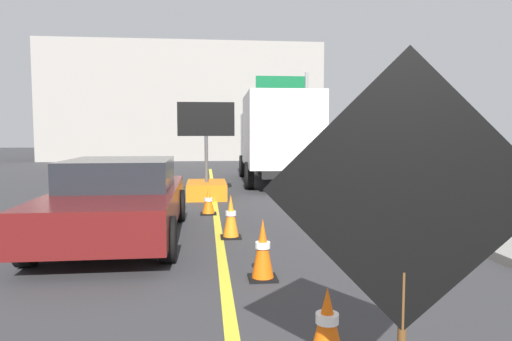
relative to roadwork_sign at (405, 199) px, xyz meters
name	(u,v)px	position (x,y,z in m)	size (l,w,h in m)	color
lane_center_stripe	(225,283)	(-0.91, 3.10, -1.47)	(0.14, 36.00, 0.01)	yellow
roadwork_sign	(405,199)	(0.00, 0.00, 0.00)	(1.59, 0.40, 2.33)	#593819
arrow_board_trailer	(207,181)	(-1.11, 10.73, -0.99)	(1.60, 1.80, 2.70)	orange
box_truck	(277,136)	(1.46, 14.35, 0.26)	(2.71, 6.75, 3.16)	black
pickup_car	(119,199)	(-2.64, 5.72, -0.77)	(2.16, 4.74, 1.38)	#591414
highway_guide_sign	(292,103)	(3.42, 21.96, 1.95)	(2.79, 0.18, 5.00)	gray
far_building_block	(185,104)	(-2.56, 31.66, 2.39)	(18.36, 7.72, 7.73)	gray
traffic_cone_near_sign	(327,324)	(-0.16, 1.08, -1.18)	(0.36, 0.36, 0.60)	black
traffic_cone_mid_lane	(263,250)	(-0.43, 3.20, -1.09)	(0.36, 0.36, 0.77)	black
traffic_cone_far_lane	(231,217)	(-0.70, 5.56, -1.09)	(0.36, 0.36, 0.77)	black
traffic_cone_curbside	(208,202)	(-1.08, 7.98, -1.18)	(0.36, 0.36, 0.60)	black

